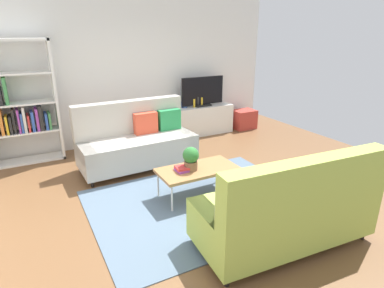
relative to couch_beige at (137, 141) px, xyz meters
name	(u,v)px	position (x,y,z in m)	size (l,w,h in m)	color
ground_plane	(193,195)	(0.34, -1.37, -0.45)	(7.68, 7.68, 0.00)	brown
wall_far	(127,71)	(0.34, 1.43, 1.00)	(6.40, 0.12, 2.90)	white
area_rug	(201,202)	(0.34, -1.62, -0.44)	(2.90, 2.20, 0.01)	slate
couch_beige	(137,141)	(0.00, 0.00, 0.00)	(1.93, 0.91, 1.10)	#B2ADA3
couch_green	(287,210)	(0.67, -2.84, -0.01)	(1.96, 0.98, 1.10)	#A3BC4C
coffee_table	(198,170)	(0.39, -1.42, -0.05)	(1.10, 0.56, 0.42)	#9E7042
tv_console	(202,120)	(1.89, 1.09, -0.13)	(1.40, 0.44, 0.64)	silver
tv	(203,92)	(1.89, 1.07, 0.51)	(1.00, 0.20, 0.64)	black
bookshelf	(21,108)	(-1.64, 1.11, 0.53)	(1.10, 0.36, 2.10)	white
storage_trunk	(244,119)	(2.99, 0.99, -0.23)	(0.52, 0.40, 0.44)	#B2382D
potted_plant	(191,158)	(0.28, -1.42, 0.15)	(0.22, 0.22, 0.32)	brown
table_book_0	(185,169)	(0.19, -1.40, -0.01)	(0.24, 0.18, 0.03)	purple
table_book_1	(185,167)	(0.19, -1.40, 0.02)	(0.24, 0.18, 0.03)	red
vase_0	(177,104)	(1.31, 1.14, 0.28)	(0.11, 0.11, 0.18)	#4C72B2
vase_1	(184,104)	(1.48, 1.14, 0.26)	(0.13, 0.13, 0.13)	#4C72B2
bottle_0	(194,103)	(1.67, 1.05, 0.29)	(0.05, 0.05, 0.18)	gold
bottle_1	(198,102)	(1.77, 1.05, 0.30)	(0.04, 0.04, 0.22)	#262626
bottle_2	(202,102)	(1.86, 1.05, 0.29)	(0.05, 0.05, 0.20)	gold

